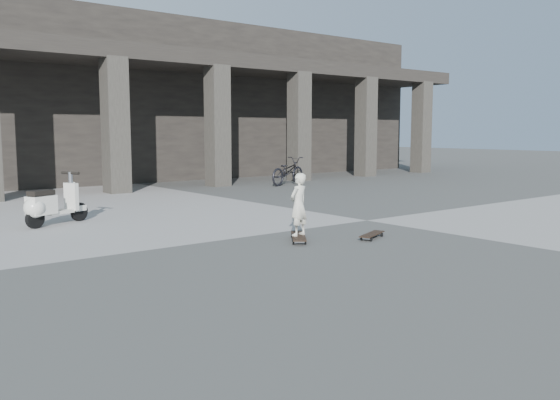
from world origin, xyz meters
TOP-DOWN VIEW (x-y plane):
  - ground at (0.00, 0.00)m, footprint 90.00×90.00m
  - colonnade at (-0.00, 13.77)m, footprint 28.00×8.82m
  - longboard at (-2.60, -0.87)m, footprint 0.75×0.88m
  - skateboard_spare at (-1.46, -1.49)m, footprint 0.76×0.46m
  - child at (-2.60, -0.87)m, footprint 0.43×0.34m
  - scooter at (-5.42, 3.34)m, footprint 1.39×0.78m
  - bicycle at (3.83, 7.30)m, footprint 1.92×1.13m

SIDE VIEW (x-z plane):
  - ground at x=0.00m, z-range 0.00..0.00m
  - skateboard_spare at x=-1.46m, z-range 0.02..0.11m
  - longboard at x=-2.60m, z-range 0.03..0.12m
  - scooter at x=-5.42m, z-range -0.11..0.92m
  - bicycle at x=3.83m, z-range 0.00..0.95m
  - child at x=-2.60m, z-range 0.09..1.15m
  - colonnade at x=0.00m, z-range 0.03..6.03m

